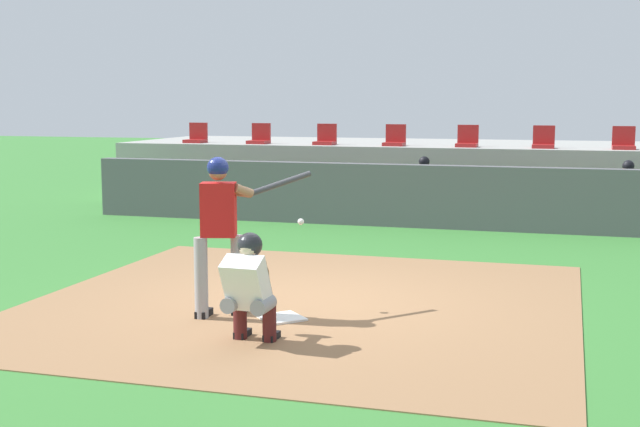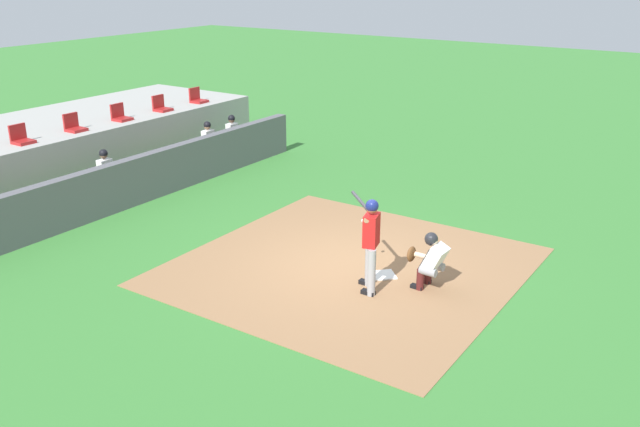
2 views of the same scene
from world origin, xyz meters
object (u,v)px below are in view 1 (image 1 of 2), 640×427
Objects in this scene: stadium_seat_0 at (197,137)px; stadium_seat_2 at (326,139)px; stadium_seat_6 at (624,143)px; stadium_seat_5 at (543,142)px; dugout_player_1 at (627,194)px; stadium_seat_3 at (395,140)px; batter_at_plate at (221,226)px; home_plate at (282,318)px; stadium_seat_1 at (260,138)px; dugout_player_0 at (423,188)px; stadium_seat_4 at (467,141)px; catcher_crouched at (250,284)px.

stadium_seat_0 is 1.00× the size of stadium_seat_2.
stadium_seat_5 is at bearing 180.00° from stadium_seat_6.
stadium_seat_3 is (-4.87, 2.03, 0.86)m from dugout_player_1.
stadium_seat_3 is at bearing 90.75° from batter_at_plate.
batter_at_plate is (-0.68, -0.07, 1.01)m from home_plate.
stadium_seat_2 is at bearing 0.00° from stadium_seat_1.
stadium_seat_1 is at bearing 108.28° from batter_at_plate.
stadium_seat_3 is (1.62, 0.00, 0.00)m from stadium_seat_2.
stadium_seat_3 is (-1.00, 2.03, 0.86)m from dugout_player_0.
dugout_player_1 is 2.71× the size of stadium_seat_2.
stadium_seat_1 is (-4.06, 10.18, 1.51)m from home_plate.
stadium_seat_3 is (-0.13, 10.24, 0.50)m from batter_at_plate.
home_plate is 0.92× the size of stadium_seat_1.
stadium_seat_2 is at bearing 99.74° from batter_at_plate.
stadium_seat_0 is 3.25m from stadium_seat_2.
stadium_seat_4 reaches higher than home_plate.
stadium_seat_6 is at bearing 0.00° from stadium_seat_5.
dugout_player_1 is at bearing -90.08° from stadium_seat_6.
stadium_seat_5 is (1.62, 0.00, 0.00)m from stadium_seat_4.
stadium_seat_2 is (-6.50, 2.03, 0.86)m from dugout_player_1.
catcher_crouched is 11.88m from stadium_seat_6.
stadium_seat_2 is at bearing 180.00° from stadium_seat_5.
stadium_seat_0 is at bearing 180.00° from stadium_seat_6.
batter_at_plate is 10.36m from stadium_seat_4.
stadium_seat_0 is 9.75m from stadium_seat_6.
stadium_seat_6 is (0.00, 2.03, 0.86)m from dugout_player_1.
home_plate is 10.58m from stadium_seat_2.
stadium_seat_2 is 1.00× the size of stadium_seat_4.
stadium_seat_0 is (-5.01, 10.24, 0.50)m from batter_at_plate.
stadium_seat_6 reaches higher than home_plate.
dugout_player_0 is 2.42m from stadium_seat_3.
stadium_seat_3 is 1.00× the size of stadium_seat_4.
stadium_seat_2 is (-1.76, 10.24, 0.50)m from batter_at_plate.
dugout_player_0 is at bearing 88.70° from home_plate.
dugout_player_0 is 3.87m from dugout_player_1.
stadium_seat_0 is 1.00× the size of stadium_seat_3.
stadium_seat_3 is 1.00× the size of stadium_seat_6.
stadium_seat_4 is at bearing 147.93° from dugout_player_1.
catcher_crouched is 11.19m from stadium_seat_3.
stadium_seat_3 is at bearing 0.00° from stadium_seat_0.
batter_at_plate is 1.19m from catcher_crouched.
catcher_crouched is 11.43m from stadium_seat_2.
stadium_seat_5 is (4.88, 0.00, 0.00)m from stadium_seat_2.
dugout_player_1 is at bearing 65.93° from catcher_crouched.
stadium_seat_6 is (1.63, 0.00, 0.00)m from stadium_seat_5.
dugout_player_1 is 6.86m from stadium_seat_2.
batter_at_plate is at bearing -89.25° from stadium_seat_3.
home_plate is at bearing -103.47° from stadium_seat_5.
stadium_seat_0 is 8.12m from stadium_seat_5.
dugout_player_0 is at bearing -19.11° from stadium_seat_0.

